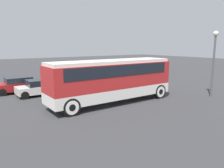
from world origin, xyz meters
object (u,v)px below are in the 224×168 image
tour_bus (113,77)px  lamp_post (214,54)px  parked_car_mid (80,78)px  parked_car_far (20,85)px  parked_car_near (43,87)px

tour_bus → lamp_post: bearing=-22.1°
parked_car_mid → parked_car_far: parked_car_far is taller
tour_bus → parked_car_far: tour_bus is taller
parked_car_mid → lamp_post: 13.95m
parked_car_mid → parked_car_far: (-6.65, -0.84, 0.04)m
tour_bus → lamp_post: (7.99, -3.24, 1.66)m
tour_bus → parked_car_mid: bearing=78.5°
parked_car_mid → parked_car_near: bearing=-149.5°
tour_bus → parked_car_mid: 9.19m
parked_car_mid → parked_car_far: size_ratio=1.05×
parked_car_mid → lamp_post: bearing=-63.0°
parked_car_near → parked_car_mid: 6.14m
parked_car_near → lamp_post: size_ratio=0.82×
parked_car_near → parked_car_mid: parked_car_near is taller
parked_car_far → lamp_post: size_ratio=0.79×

